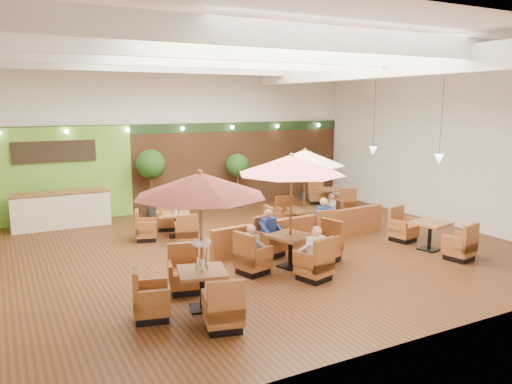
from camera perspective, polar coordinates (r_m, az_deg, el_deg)
room at (r=14.47m, az=-1.52°, el=8.76°), size 14.04×14.00×5.52m
service_counter at (r=17.29m, az=-21.38°, el=-1.88°), size 3.00×0.75×1.18m
booth_divider at (r=14.27m, az=5.61°, el=-4.36°), size 6.00×0.76×0.83m
table_0 at (r=9.47m, az=-6.73°, el=-2.25°), size 2.69×2.82×2.76m
table_1 at (r=11.97m, az=4.03°, el=0.13°), size 2.90×2.90×2.82m
table_2 at (r=15.21m, az=5.58°, el=1.86°), size 2.65×2.65×2.64m
table_3 at (r=15.11m, az=-9.98°, el=-3.53°), size 1.79×2.57×1.50m
table_4 at (r=14.48m, az=19.23°, el=-4.82°), size 1.05×2.76×1.00m
table_5 at (r=19.30m, az=8.54°, el=-0.75°), size 1.12×2.72×0.95m
topiary_0 at (r=17.86m, az=-11.92°, el=2.85°), size 1.02×1.02×2.38m
topiary_1 at (r=19.07m, az=-2.13°, el=2.83°), size 0.89×0.89×2.07m
topiary_2 at (r=20.56m, az=5.60°, el=3.43°), size 0.91×0.91×2.12m
diner_0 at (r=11.39m, az=6.71°, el=-6.34°), size 0.42×0.35×0.82m
diner_1 at (r=13.08m, az=1.58°, el=-4.14°), size 0.42×0.37×0.78m
diner_2 at (r=11.74m, az=-0.36°, el=-5.91°), size 0.33×0.39×0.74m
diner_3 at (r=14.61m, az=7.59°, el=-2.63°), size 0.41×0.32×0.83m
diner_4 at (r=15.94m, az=8.42°, el=-1.73°), size 0.35×0.39×0.72m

